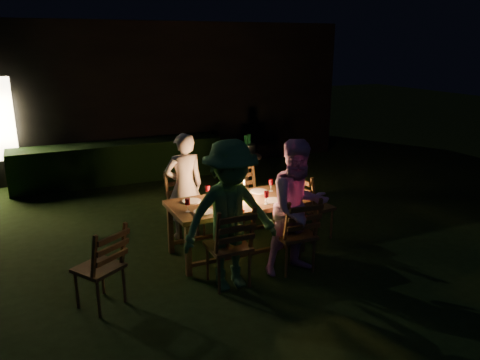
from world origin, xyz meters
name	(u,v)px	position (x,y,z in m)	size (l,w,h in m)	color
garden_envelope	(118,92)	(-0.01, 6.15, 1.58)	(40.00, 40.00, 3.20)	black
dining_table	(236,206)	(0.28, -0.41, 0.67)	(1.79, 0.90, 0.74)	#4F301A
chair_near_left	(229,260)	(-0.16, -1.19, 0.32)	(0.47, 0.51, 1.06)	#4F301A
chair_near_right	(295,247)	(0.74, -1.18, 0.31)	(0.49, 0.53, 1.03)	#4F301A
chair_far_left	(186,218)	(-0.18, 0.36, 0.31)	(0.51, 0.54, 1.02)	#4F301A
chair_far_right	(248,208)	(0.82, 0.37, 0.30)	(0.49, 0.52, 1.01)	#4F301A
chair_end	(313,217)	(1.51, -0.40, 0.31)	(0.55, 0.52, 1.04)	#4F301A
chair_spare	(101,281)	(-1.60, -1.05, 0.30)	(0.63, 0.64, 0.99)	#4F301A
person_house_side	(184,186)	(-0.18, 0.41, 0.78)	(0.57, 0.37, 1.55)	beige
person_opp_right	(298,208)	(0.74, -1.23, 0.84)	(0.82, 0.64, 1.69)	#E9A0E0
person_opp_left	(230,216)	(-0.16, -1.23, 0.88)	(1.14, 0.65, 1.76)	#38713D
lantern	(238,188)	(0.33, -0.36, 0.90)	(0.16, 0.16, 0.35)	white
plate_far_left	(192,201)	(-0.27, -0.20, 0.75)	(0.25, 0.25, 0.01)	white
plate_near_left	(203,212)	(-0.27, -0.64, 0.75)	(0.25, 0.25, 0.01)	white
plate_far_right	(259,191)	(0.73, -0.19, 0.75)	(0.25, 0.25, 0.01)	white
plate_near_right	(274,201)	(0.73, -0.63, 0.75)	(0.25, 0.25, 0.01)	white
wineglass_a	(208,192)	(-0.02, -0.13, 0.83)	(0.06, 0.06, 0.18)	#59070F
wineglass_b	(188,205)	(-0.44, -0.54, 0.83)	(0.06, 0.06, 0.18)	#59070F
wineglass_c	(266,198)	(0.58, -0.69, 0.83)	(0.06, 0.06, 0.18)	#59070F
wineglass_d	(271,185)	(0.90, -0.22, 0.83)	(0.06, 0.06, 0.18)	#59070F
wineglass_e	(239,202)	(0.19, -0.71, 0.83)	(0.06, 0.06, 0.18)	silver
bottle_table	(219,193)	(0.03, -0.41, 0.88)	(0.07, 0.07, 0.28)	#0F471E
napkin_left	(236,210)	(0.14, -0.73, 0.75)	(0.18, 0.14, 0.01)	red
napkin_right	(284,201)	(0.84, -0.71, 0.75)	(0.18, 0.14, 0.01)	red
phone	(200,215)	(-0.33, -0.72, 0.75)	(0.14, 0.07, 0.01)	black
side_table	(247,160)	(1.55, 1.93, 0.64)	(0.54, 0.54, 0.72)	olive
ice_bucket	(247,150)	(1.55, 1.93, 0.83)	(0.30, 0.30, 0.22)	#A5A8AD
bottle_bucket_a	(246,148)	(1.50, 1.89, 0.88)	(0.07, 0.07, 0.32)	#0F471E
bottle_bucket_b	(249,147)	(1.60, 1.97, 0.88)	(0.07, 0.07, 0.32)	#0F471E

